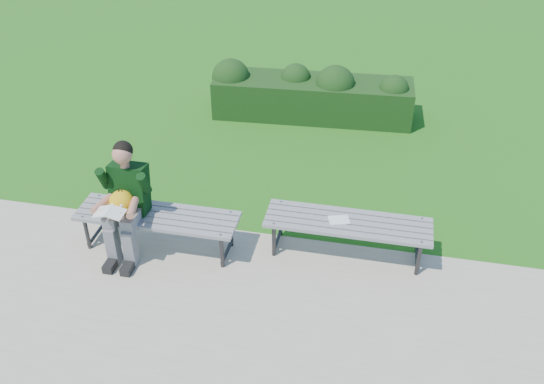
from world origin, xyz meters
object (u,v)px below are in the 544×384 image
(hedge, at_px, (309,93))
(seated_boy, at_px, (125,198))
(paper_sheet, at_px, (339,220))
(bench_right, at_px, (348,225))
(bench_left, at_px, (157,219))

(hedge, height_order, seated_boy, seated_boy)
(paper_sheet, bearing_deg, hedge, 104.26)
(seated_boy, bearing_deg, paper_sheet, 10.08)
(hedge, xyz_separation_m, bench_right, (0.94, -3.30, 0.03))
(hedge, height_order, bench_left, hedge)
(bench_right, bearing_deg, paper_sheet, 180.00)
(bench_right, bearing_deg, bench_left, -171.59)
(bench_right, distance_m, seated_boy, 2.42)
(paper_sheet, bearing_deg, bench_left, -171.17)
(hedge, distance_m, bench_right, 3.43)
(bench_right, height_order, seated_boy, seated_boy)
(bench_left, xyz_separation_m, bench_right, (2.07, 0.31, 0.00))
(bench_right, height_order, paper_sheet, bench_right)
(bench_left, bearing_deg, bench_right, 8.41)
(hedge, bearing_deg, paper_sheet, -75.74)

